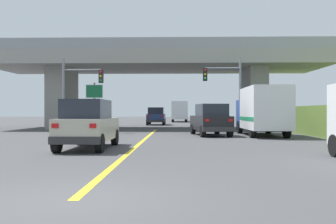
{
  "coord_description": "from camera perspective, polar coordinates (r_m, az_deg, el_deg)",
  "views": [
    {
      "loc": [
        1.79,
        -6.39,
        1.53
      ],
      "look_at": [
        1.21,
        17.91,
        1.51
      ],
      "focal_mm": 40.03,
      "sensor_mm": 36.0,
      "label": 1
    }
  ],
  "objects": [
    {
      "name": "lane_divider_stripe",
      "position": [
        19.13,
        -4.02,
        -4.54
      ],
      "size": [
        0.2,
        25.2,
        0.01
      ],
      "primitive_type": "cube",
      "color": "yellow",
      "rests_on": "ground"
    },
    {
      "name": "overpass_bridge",
      "position": [
        34.64,
        -1.61,
        6.38
      ],
      "size": [
        29.77,
        8.68,
        7.54
      ],
      "color": "gray",
      "rests_on": "ground"
    },
    {
      "name": "highway_sign",
      "position": [
        32.95,
        -11.15,
        2.45
      ],
      "size": [
        1.47,
        0.17,
        4.03
      ],
      "color": "#56595E",
      "rests_on": "ground"
    },
    {
      "name": "traffic_signal_farside",
      "position": [
        28.08,
        -13.67,
        3.8
      ],
      "size": [
        3.01,
        0.36,
        5.43
      ],
      "color": "slate",
      "rests_on": "ground"
    },
    {
      "name": "sedan_oncoming",
      "position": [
        43.54,
        -1.8,
        -0.63
      ],
      "size": [
        2.05,
        4.78,
        2.02
      ],
      "color": "navy",
      "rests_on": "ground"
    },
    {
      "name": "ground",
      "position": [
        34.46,
        -1.61,
        -2.5
      ],
      "size": [
        160.0,
        160.0,
        0.0
      ],
      "primitive_type": "plane",
      "color": "#424244"
    },
    {
      "name": "traffic_signal_nearside",
      "position": [
        28.22,
        9.06,
        4.0
      ],
      "size": [
        2.85,
        0.36,
        5.56
      ],
      "color": "slate",
      "rests_on": "ground"
    },
    {
      "name": "suv_crossing",
      "position": [
        24.13,
        6.52,
        -1.19
      ],
      "size": [
        2.49,
        4.55,
        2.02
      ],
      "rotation": [
        0.0,
        0.0,
        0.14
      ],
      "color": "black",
      "rests_on": "ground"
    },
    {
      "name": "semi_truck_distant",
      "position": [
        56.5,
        1.75,
        0.12
      ],
      "size": [
        2.33,
        7.03,
        3.03
      ],
      "color": "navy",
      "rests_on": "ground"
    },
    {
      "name": "suv_lead",
      "position": [
        15.82,
        -12.06,
        -1.84
      ],
      "size": [
        1.87,
        4.52,
        2.02
      ],
      "color": "#B7B29E",
      "rests_on": "ground"
    },
    {
      "name": "box_truck",
      "position": [
        24.53,
        14.15,
        0.21
      ],
      "size": [
        2.33,
        6.61,
        3.05
      ],
      "color": "navy",
      "rests_on": "ground"
    }
  ]
}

